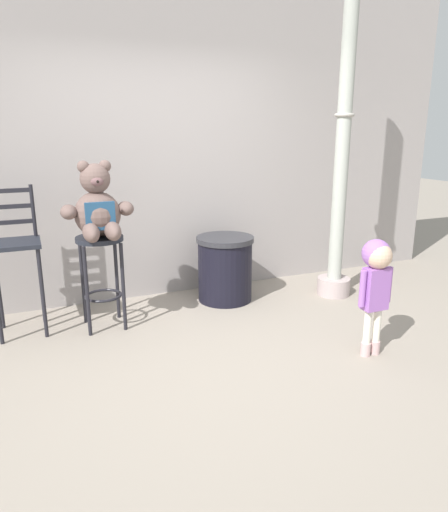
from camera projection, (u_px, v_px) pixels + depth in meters
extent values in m
plane|color=gray|center=(213.00, 365.00, 3.47)|extent=(24.00, 24.00, 0.00)
cube|color=#9E9693|center=(144.00, 111.00, 4.60)|extent=(7.09, 0.30, 3.73)
cylinder|color=#1F222B|center=(99.00, 239.00, 3.95)|extent=(0.40, 0.40, 0.04)
cylinder|color=black|center=(87.00, 292.00, 3.87)|extent=(0.03, 0.03, 0.78)
cylinder|color=black|center=(123.00, 287.00, 3.98)|extent=(0.03, 0.03, 0.78)
cylinder|color=black|center=(83.00, 282.00, 4.13)|extent=(0.03, 0.03, 0.78)
cylinder|color=black|center=(117.00, 278.00, 4.24)|extent=(0.03, 0.03, 0.78)
torus|color=black|center=(103.00, 296.00, 4.08)|extent=(0.32, 0.32, 0.02)
sphere|color=brown|center=(98.00, 214.00, 3.89)|extent=(0.38, 0.38, 0.38)
cube|color=navy|center=(100.00, 216.00, 3.75)|extent=(0.24, 0.03, 0.23)
sphere|color=brown|center=(95.00, 179.00, 3.82)|extent=(0.25, 0.25, 0.25)
ellipsoid|color=brown|center=(97.00, 182.00, 3.73)|extent=(0.10, 0.08, 0.07)
sphere|color=black|center=(98.00, 182.00, 3.70)|extent=(0.03, 0.03, 0.03)
sphere|color=brown|center=(83.00, 167.00, 3.76)|extent=(0.10, 0.10, 0.10)
sphere|color=brown|center=(105.00, 166.00, 3.82)|extent=(0.10, 0.10, 0.10)
ellipsoid|color=brown|center=(69.00, 212.00, 3.77)|extent=(0.13, 0.21, 0.12)
ellipsoid|color=brown|center=(126.00, 208.00, 3.94)|extent=(0.13, 0.21, 0.12)
ellipsoid|color=brown|center=(91.00, 233.00, 3.73)|extent=(0.13, 0.32, 0.15)
ellipsoid|color=brown|center=(113.00, 231.00, 3.79)|extent=(0.13, 0.32, 0.15)
cylinder|color=#CBA5A5|center=(366.00, 349.00, 3.60)|extent=(0.08, 0.08, 0.11)
cylinder|color=silver|center=(367.00, 326.00, 3.55)|extent=(0.06, 0.06, 0.27)
cylinder|color=#CBA5A5|center=(375.00, 347.00, 3.63)|extent=(0.08, 0.08, 0.11)
cylinder|color=silver|center=(377.00, 325.00, 3.58)|extent=(0.06, 0.06, 0.27)
cube|color=#9F62BB|center=(376.00, 289.00, 3.49)|extent=(0.19, 0.11, 0.32)
cylinder|color=#9F62BB|center=(363.00, 289.00, 3.44)|extent=(0.05, 0.05, 0.28)
cylinder|color=#9F62BB|center=(389.00, 285.00, 3.53)|extent=(0.05, 0.05, 0.28)
sphere|color=#D8B293|center=(378.00, 256.00, 3.42)|extent=(0.20, 0.20, 0.20)
sphere|color=#9B64B4|center=(376.00, 253.00, 3.44)|extent=(0.21, 0.21, 0.21)
cylinder|color=black|center=(225.00, 271.00, 4.72)|extent=(0.54, 0.54, 0.61)
cylinder|color=#2D2D33|center=(225.00, 239.00, 4.64)|extent=(0.58, 0.58, 0.05)
cylinder|color=#B39F9E|center=(333.00, 286.00, 4.93)|extent=(0.34, 0.34, 0.18)
cylinder|color=#AAAEA3|center=(344.00, 131.00, 4.52)|extent=(0.14, 0.14, 2.99)
torus|color=#ADA89E|center=(345.00, 115.00, 4.48)|extent=(0.19, 0.19, 0.04)
cube|color=#1F222B|center=(14.00, 244.00, 3.82)|extent=(0.40, 0.40, 0.03)
cylinder|color=black|center=(43.00, 294.00, 3.84)|extent=(0.03, 0.03, 0.77)
cylinder|color=black|center=(41.00, 282.00, 4.14)|extent=(0.03, 0.03, 0.77)
cylinder|color=black|center=(33.00, 210.00, 3.97)|extent=(0.03, 0.03, 0.44)
cube|color=black|center=(12.00, 222.00, 3.93)|extent=(0.34, 0.02, 0.04)
cube|color=black|center=(11.00, 207.00, 3.90)|extent=(0.34, 0.02, 0.04)
cube|color=black|center=(9.00, 191.00, 3.86)|extent=(0.34, 0.02, 0.04)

